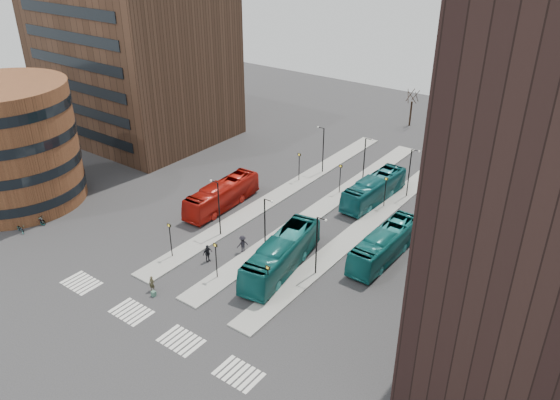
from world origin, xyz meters
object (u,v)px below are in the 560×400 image
Objects in this scene: teal_bus_a at (281,254)px; teal_bus_b at (374,189)px; bicycle_far at (37,221)px; commuter_a at (200,212)px; red_bus at (222,195)px; commuter_c at (243,244)px; bicycle_mid at (39,220)px; teal_bus_c at (385,244)px; suitcase at (154,294)px; teal_bus_d at (464,160)px; bicycle_near at (21,229)px; traveller at (152,284)px; commuter_b at (207,253)px.

teal_bus_b is at bearing 80.02° from teal_bus_a.
commuter_a is at bearing -73.23° from bicycle_far.
teal_bus_a is 13.28m from commuter_a.
red_bus is 10.06m from commuter_c.
bicycle_mid is (-26.84, -26.83, -0.98)m from teal_bus_b.
commuter_c reaches higher than bicycle_far.
teal_bus_c is 20.63m from commuter_a.
teal_bus_c is at bearing 41.70° from suitcase.
red_bus is at bearing -135.68° from teal_bus_b.
teal_bus_d is (-1.21, 25.30, -0.05)m from teal_bus_c.
bicycle_near is (-32.25, -43.96, -1.06)m from teal_bus_d.
teal_bus_a is at bearing -85.51° from bicycle_mid.
commuter_a is at bearing -125.04° from teal_bus_d.
bicycle_far is (-21.58, -9.15, -0.43)m from commuter_c.
teal_bus_c reaches higher than traveller.
commuter_a is 19.08m from bicycle_near.
bicycle_mid is at bearing 54.91° from commuter_a.
teal_bus_d is at bearing 72.74° from teal_bus_b.
commuter_b is at bearing -57.84° from red_bus.
commuter_b is 21.41m from bicycle_near.
red_bus is at bearing 145.85° from teal_bus_a.
commuter_b is (0.73, 6.46, 0.16)m from traveller.
bicycle_near is at bearing 59.88° from commuter_a.
commuter_a is (-19.97, -5.17, -0.58)m from teal_bus_c.
teal_bus_a reaches higher than bicycle_mid.
bicycle_near is at bearing 156.36° from bicycle_far.
teal_bus_a reaches higher than bicycle_far.
teal_bus_d is 6.65× the size of bicycle_near.
bicycle_mid is (-13.49, -11.33, -0.38)m from commuter_a.
bicycle_near is (-19.20, -1.35, -0.33)m from traveller.
suitcase is at bearing 15.30° from commuter_c.
suitcase is 19.90m from bicycle_far.
commuter_c is at bearing -103.78° from teal_bus_b.
commuter_a is at bearing -128.08° from teal_bus_b.
commuter_c is at bearing -38.91° from red_bus.
red_bus is at bearing -128.36° from teal_bus_d.
teal_bus_c is at bearing -54.72° from teal_bus_b.
traveller is at bearing -72.59° from red_bus.
suitcase is 12.18m from teal_bus_a.
bicycle_far is at bearing 165.91° from suitcase.
teal_bus_b is at bearing -36.06° from bicycle_near.
teal_bus_d is 52.93m from bicycle_far.
teal_bus_b is 5.90× the size of commuter_a.
red_bus reaches higher than commuter_b.
suitcase is at bearing -107.61° from bicycle_mid.
traveller is at bearing 134.31° from suitcase.
traveller is 10.08m from commuter_c.
traveller is at bearing -106.35° from bicycle_mid.
teal_bus_d is 5.73× the size of commuter_c.
teal_bus_d is 34.50m from commuter_c.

